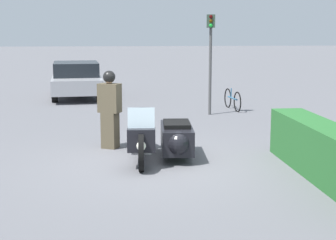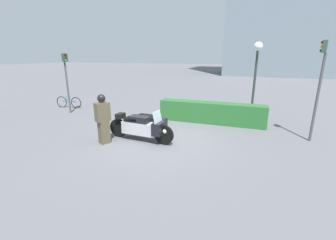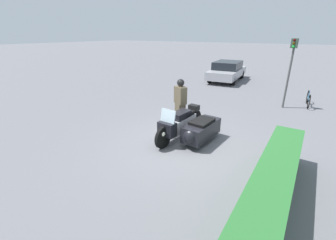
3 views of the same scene
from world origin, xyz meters
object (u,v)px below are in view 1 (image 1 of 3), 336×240
police_motorcycle (161,136)px  hedge_bush_curbside (331,156)px  bicycle_parked (232,100)px  parked_car_background (76,79)px  traffic_light_far (211,49)px  officer_rider (110,108)px

police_motorcycle → hedge_bush_curbside: police_motorcycle is taller
hedge_bush_curbside → bicycle_parked: bearing=178.4°
parked_car_background → traffic_light_far: bearing=-142.4°
police_motorcycle → parked_car_background: size_ratio=0.55×
police_motorcycle → officer_rider: officer_rider is taller
police_motorcycle → traffic_light_far: 6.08m
hedge_bush_curbside → parked_car_background: (-12.38, -5.21, 0.25)m
officer_rider → traffic_light_far: (-4.37, 3.09, 1.14)m
parked_car_background → hedge_bush_curbside: bearing=-162.0°
hedge_bush_curbside → traffic_light_far: bearing=-174.4°
traffic_light_far → parked_car_background: size_ratio=0.66×
police_motorcycle → hedge_bush_curbside: 3.40m
bicycle_parked → traffic_light_far: bearing=-49.3°
officer_rider → traffic_light_far: traffic_light_far is taller
hedge_bush_curbside → traffic_light_far: size_ratio=1.54×
hedge_bush_curbside → officer_rider: bearing=-129.1°
traffic_light_far → parked_car_background: bearing=-127.0°
officer_rider → bicycle_parked: officer_rider is taller
police_motorcycle → officer_rider: 1.61m
police_motorcycle → hedge_bush_curbside: bearing=58.4°
parked_car_background → bicycle_parked: 6.70m
parked_car_background → bicycle_parked: parked_car_background is taller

